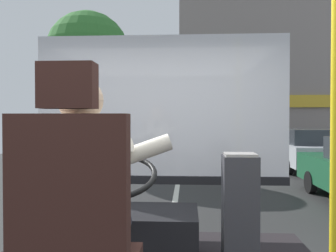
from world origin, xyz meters
The scene contains 10 objects.
ground centered at (0.00, 8.80, -0.02)m, with size 18.00×44.00×0.06m.
driver_seat centered at (-0.21, -0.35, 1.17)m, with size 0.48×0.48×1.34m.
bus_driver centered at (-0.21, -0.24, 1.39)m, with size 0.80×0.58×0.82m.
steering_console centered at (-0.21, 0.84, 0.83)m, with size 1.10×0.99×0.87m.
handrail_pole centered at (1.00, -0.03, 1.74)m, with size 0.04×0.04×2.29m.
fare_box centered at (0.65, 0.78, 1.03)m, with size 0.25×0.23×0.86m.
windshield_panel centered at (0.00, 1.62, 1.65)m, with size 2.50×0.08×1.48m.
street_tree centered at (-2.82, 8.70, 3.74)m, with size 2.52×2.52×5.03m.
shop_building centered at (5.45, 18.26, 3.94)m, with size 11.22×5.96×7.88m.
parked_car_silver centered at (4.32, 10.30, 0.71)m, with size 1.98×4.41×1.38m.
Camera 1 is at (0.26, -1.78, 1.71)m, focal length 36.66 mm.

